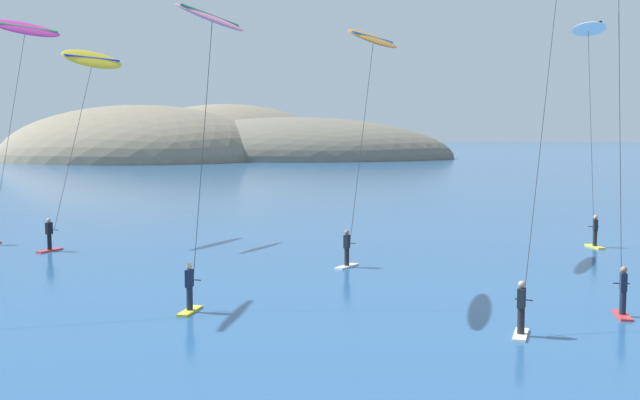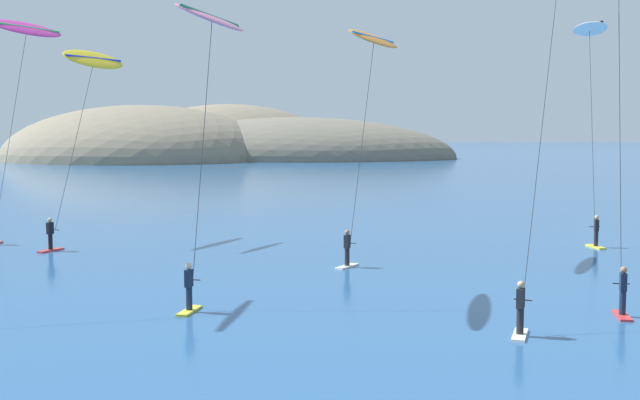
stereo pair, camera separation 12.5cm
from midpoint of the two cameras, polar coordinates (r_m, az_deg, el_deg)
headland_island at (r=161.78m, az=-7.82°, el=2.98°), size 87.45×59.33×22.12m
kitesurfer_magenta at (r=48.47m, az=-20.22°, el=10.46°), size 3.75×6.11×12.34m
kitesurfer_yellow at (r=45.27m, az=-15.93°, el=8.66°), size 3.99×6.11×10.55m
kitesurfer_white at (r=47.12m, az=18.72°, el=10.45°), size 2.21×6.58×11.97m
kitesurfer_orange at (r=38.63m, az=3.82°, el=10.30°), size 3.94×6.03×10.98m
kitesurfer_pink at (r=29.76m, az=-7.68°, el=11.47°), size 3.05×6.13×10.70m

